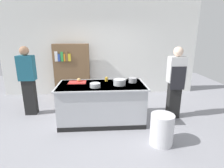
{
  "coord_description": "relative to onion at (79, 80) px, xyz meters",
  "views": [
    {
      "loc": [
        -0.03,
        -3.83,
        2.0
      ],
      "look_at": [
        0.25,
        0.2,
        0.85
      ],
      "focal_mm": 28.46,
      "sensor_mm": 36.0,
      "label": 1
    }
  ],
  "objects": [
    {
      "name": "ground_plane",
      "position": [
        0.52,
        -0.22,
        -0.96
      ],
      "size": [
        10.0,
        10.0,
        0.0
      ],
      "primitive_type": "plane",
      "color": "gray"
    },
    {
      "name": "bookshelf",
      "position": [
        -0.39,
        1.58,
        -0.11
      ],
      "size": [
        1.1,
        0.31,
        1.7
      ],
      "color": "brown",
      "rests_on": "ground_plane"
    },
    {
      "name": "cutting_board",
      "position": [
        -0.04,
        -0.05,
        -0.05
      ],
      "size": [
        0.4,
        0.28,
        0.02
      ],
      "primitive_type": "cube",
      "color": "red",
      "rests_on": "counter_island"
    },
    {
      "name": "juice_cup",
      "position": [
        0.65,
        0.05,
        -0.01
      ],
      "size": [
        0.07,
        0.07,
        0.1
      ],
      "primitive_type": "cylinder",
      "color": "yellow",
      "rests_on": "counter_island"
    },
    {
      "name": "sauce_pan",
      "position": [
        1.25,
        -0.1,
        -0.01
      ],
      "size": [
        0.25,
        0.19,
        0.11
      ],
      "color": "#99999E",
      "rests_on": "counter_island"
    },
    {
      "name": "back_wall",
      "position": [
        0.52,
        1.88,
        0.54
      ],
      "size": [
        6.4,
        0.12,
        3.0
      ],
      "primitive_type": "cube",
      "color": "white",
      "rests_on": "ground_plane"
    },
    {
      "name": "person_guest",
      "position": [
        -1.28,
        0.3,
        -0.05
      ],
      "size": [
        0.38,
        0.24,
        1.72
      ],
      "rotation": [
        0.0,
        0.0,
        -1.64
      ],
      "color": "black",
      "rests_on": "ground_plane"
    },
    {
      "name": "person_chef",
      "position": [
        2.27,
        -0.13,
        -0.05
      ],
      "size": [
        0.38,
        0.25,
        1.72
      ],
      "rotation": [
        0.0,
        0.0,
        1.79
      ],
      "color": "black",
      "rests_on": "ground_plane"
    },
    {
      "name": "mixing_bowl",
      "position": [
        0.39,
        -0.43,
        -0.02
      ],
      "size": [
        0.22,
        0.22,
        0.09
      ],
      "primitive_type": "cylinder",
      "color": "#B7BABF",
      "rests_on": "counter_island"
    },
    {
      "name": "counter_island",
      "position": [
        0.52,
        -0.22,
        -0.5
      ],
      "size": [
        1.98,
        0.98,
        0.9
      ],
      "color": "#B7BABF",
      "rests_on": "ground_plane"
    },
    {
      "name": "trash_bin",
      "position": [
        1.61,
        -1.2,
        -0.66
      ],
      "size": [
        0.43,
        0.43,
        0.59
      ],
      "primitive_type": "cylinder",
      "color": "silver",
      "rests_on": "ground_plane"
    },
    {
      "name": "onion",
      "position": [
        0.0,
        0.0,
        0.0
      ],
      "size": [
        0.08,
        0.08,
        0.08
      ],
      "primitive_type": "sphere",
      "color": "tan",
      "rests_on": "cutting_board"
    },
    {
      "name": "stock_pot",
      "position": [
        0.92,
        -0.29,
        0.0
      ],
      "size": [
        0.34,
        0.27,
        0.13
      ],
      "color": "#B7BABF",
      "rests_on": "counter_island"
    }
  ]
}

